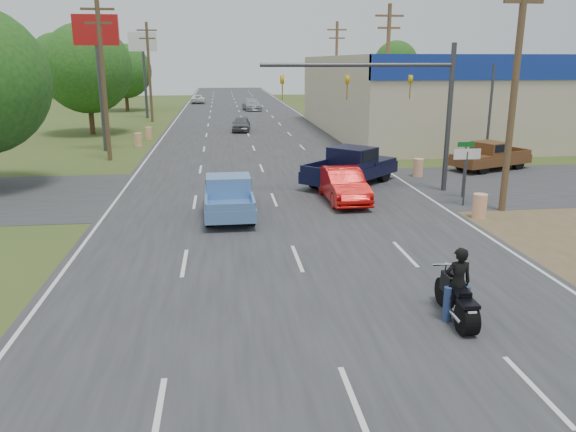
{
  "coord_description": "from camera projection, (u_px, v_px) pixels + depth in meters",
  "views": [
    {
      "loc": [
        -2.31,
        -8.94,
        6.16
      ],
      "look_at": [
        -0.24,
        8.54,
        1.3
      ],
      "focal_mm": 35.0,
      "sensor_mm": 36.0,
      "label": 1
    }
  ],
  "objects": [
    {
      "name": "navy_pickup",
      "position": [
        352.0,
        166.0,
        28.79
      ],
      "size": [
        5.76,
        5.7,
        1.94
      ],
      "rotation": [
        0.0,
        0.0,
        -0.8
      ],
      "color": "black",
      "rests_on": "ground"
    },
    {
      "name": "tree_2",
      "position": [
        125.0,
        71.0,
        70.7
      ],
      "size": [
        6.72,
        6.72,
        8.32
      ],
      "color": "#422D19",
      "rests_on": "ground"
    },
    {
      "name": "tree_1",
      "position": [
        87.0,
        68.0,
        47.64
      ],
      "size": [
        7.56,
        7.56,
        9.36
      ],
      "color": "#422D19",
      "rests_on": "ground"
    },
    {
      "name": "tree_6",
      "position": [
        57.0,
        59.0,
        96.26
      ],
      "size": [
        8.82,
        8.82,
        10.92
      ],
      "color": "#422D19",
      "rests_on": "ground"
    },
    {
      "name": "tree_5",
      "position": [
        396.0,
        63.0,
        103.22
      ],
      "size": [
        7.98,
        7.98,
        9.88
      ],
      "color": "#422D19",
      "rests_on": "ground"
    },
    {
      "name": "distant_car_silver",
      "position": [
        252.0,
        104.0,
        72.79
      ],
      "size": [
        2.57,
        5.34,
        1.5
      ],
      "primitive_type": "imported",
      "rotation": [
        0.0,
        0.0,
        0.09
      ],
      "color": "#ADADB2",
      "rests_on": "ground"
    },
    {
      "name": "red_convertible",
      "position": [
        343.0,
        185.0,
        25.36
      ],
      "size": [
        1.75,
        4.64,
        1.51
      ],
      "primitive_type": "imported",
      "rotation": [
        0.0,
        0.0,
        0.03
      ],
      "color": "#BE0C08",
      "rests_on": "ground"
    },
    {
      "name": "utility_pole_2",
      "position": [
        387.0,
        74.0,
        39.79
      ],
      "size": [
        2.0,
        0.28,
        10.0
      ],
      "color": "#4C3823",
      "rests_on": "ground"
    },
    {
      "name": "barrel_3",
      "position": [
        149.0,
        133.0,
        45.77
      ],
      "size": [
        0.56,
        0.56,
        1.0
      ],
      "primitive_type": "cylinder",
      "color": "orange",
      "rests_on": "ground"
    },
    {
      "name": "main_road",
      "position": [
        248.0,
        135.0,
        48.74
      ],
      "size": [
        15.0,
        180.0,
        0.02
      ],
      "primitive_type": "cube",
      "color": "#2D2D30",
      "rests_on": "ground"
    },
    {
      "name": "distant_car_white",
      "position": [
        198.0,
        99.0,
        84.88
      ],
      "size": [
        2.08,
        4.47,
        1.24
      ],
      "primitive_type": "imported",
      "rotation": [
        0.0,
        0.0,
        3.14
      ],
      "color": "white",
      "rests_on": "ground"
    },
    {
      "name": "pole_sign_left_far",
      "position": [
        143.0,
        52.0,
        60.96
      ],
      "size": [
        3.0,
        0.35,
        9.2
      ],
      "color": "#3F3F44",
      "rests_on": "ground"
    },
    {
      "name": "pole_sign_left_near",
      "position": [
        97.0,
        46.0,
        37.99
      ],
      "size": [
        3.0,
        0.35,
        9.2
      ],
      "color": "#3F3F44",
      "rests_on": "ground"
    },
    {
      "name": "utility_pole_5",
      "position": [
        103.0,
        75.0,
        34.77
      ],
      "size": [
        2.0,
        0.28,
        10.0
      ],
      "color": "#4C3823",
      "rests_on": "ground"
    },
    {
      "name": "utility_pole_3",
      "position": [
        336.0,
        70.0,
        57.02
      ],
      "size": [
        2.0,
        0.28,
        10.0
      ],
      "color": "#4C3823",
      "rests_on": "ground"
    },
    {
      "name": "cross_road",
      "position": [
        270.0,
        190.0,
        27.69
      ],
      "size": [
        120.0,
        10.0,
        0.02
      ],
      "primitive_type": "cube",
      "color": "#2D2D30",
      "rests_on": "ground"
    },
    {
      "name": "distant_car_grey",
      "position": [
        241.0,
        124.0,
        50.8
      ],
      "size": [
        1.88,
        4.0,
        1.32
      ],
      "primitive_type": "imported",
      "rotation": [
        0.0,
        0.0,
        -0.08
      ],
      "color": "#59585D",
      "rests_on": "ground"
    },
    {
      "name": "utility_pole_6",
      "position": [
        149.0,
        70.0,
        57.74
      ],
      "size": [
        2.0,
        0.28,
        10.0
      ],
      "color": "#4C3823",
      "rests_on": "ground"
    },
    {
      "name": "signal_mast",
      "position": [
        396.0,
        92.0,
        26.11
      ],
      "size": [
        9.12,
        0.4,
        7.0
      ],
      "color": "#3F3F44",
      "rests_on": "ground"
    },
    {
      "name": "street_name_sign",
      "position": [
        465.0,
        164.0,
        25.86
      ],
      "size": [
        0.8,
        0.08,
        2.61
      ],
      "color": "#3F3F44",
      "rests_on": "ground"
    },
    {
      "name": "motorcycle",
      "position": [
        457.0,
        302.0,
        13.59
      ],
      "size": [
        0.74,
        2.39,
        1.21
      ],
      "rotation": [
        0.0,
        0.0,
        -0.02
      ],
      "color": "black",
      "rests_on": "ground"
    },
    {
      "name": "barrel_2",
      "position": [
        138.0,
        140.0,
        41.91
      ],
      "size": [
        0.56,
        0.56,
        1.0
      ],
      "primitive_type": "cylinder",
      "color": "orange",
      "rests_on": "ground"
    },
    {
      "name": "ground",
      "position": [
        354.0,
        404.0,
        10.46
      ],
      "size": [
        200.0,
        200.0,
        0.0
      ],
      "primitive_type": "plane",
      "color": "#3D491D",
      "rests_on": "ground"
    },
    {
      "name": "lane_sign",
      "position": [
        466.0,
        163.0,
        24.28
      ],
      "size": [
        1.2,
        0.08,
        2.52
      ],
      "color": "#3F3F44",
      "rests_on": "ground"
    },
    {
      "name": "brown_pickup",
      "position": [
        489.0,
        156.0,
        32.75
      ],
      "size": [
        5.31,
        3.68,
        1.64
      ],
      "rotation": [
        0.0,
        0.0,
        1.97
      ],
      "color": "black",
      "rests_on": "ground"
    },
    {
      "name": "blue_pickup",
      "position": [
        229.0,
        195.0,
        23.07
      ],
      "size": [
        2.01,
        5.06,
        1.67
      ],
      "rotation": [
        0.0,
        0.0,
        0.01
      ],
      "color": "black",
      "rests_on": "ground"
    },
    {
      "name": "utility_pole_1",
      "position": [
        515.0,
        83.0,
        22.56
      ],
      "size": [
        2.0,
        0.28,
        10.0
      ],
      "color": "#4C3823",
      "rests_on": "ground"
    },
    {
      "name": "rider",
      "position": [
        457.0,
        287.0,
        13.56
      ],
      "size": [
        0.67,
        0.45,
        1.8
      ],
      "primitive_type": "imported",
      "rotation": [
        0.0,
        0.0,
        3.12
      ],
      "color": "black",
      "rests_on": "ground"
    },
    {
      "name": "barrel_0",
      "position": [
        480.0,
        206.0,
        22.72
      ],
      "size": [
        0.56,
        0.56,
        1.0
      ],
      "primitive_type": "cylinder",
      "color": "orange",
      "rests_on": "ground"
    },
    {
      "name": "barrel_1",
      "position": [
        418.0,
        168.0,
        30.9
      ],
      "size": [
        0.56,
        0.56,
        1.0
      ],
      "primitive_type": "cylinder",
      "color": "orange",
      "rests_on": "ground"
    }
  ]
}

